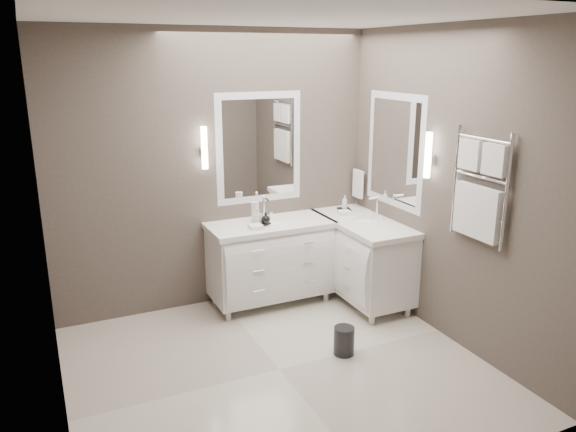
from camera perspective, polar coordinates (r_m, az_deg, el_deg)
name	(u,v)px	position (r m, az deg, el deg)	size (l,w,h in m)	color
floor	(279,370)	(4.69, -0.90, -15.38)	(3.20, 3.00, 0.01)	beige
ceiling	(278,14)	(4.01, -1.07, 19.83)	(3.20, 3.00, 0.01)	white
wall_back	(216,171)	(5.52, -7.33, 4.53)	(3.20, 0.01, 2.70)	#4C433D
wall_front	(399,279)	(2.91, 11.19, -6.28)	(3.20, 0.01, 2.70)	#4C433D
wall_left	(44,236)	(3.82, -23.58, -1.90)	(0.01, 3.00, 2.70)	#4C433D
wall_right	(450,187)	(5.00, 16.12, 2.81)	(0.01, 3.00, 2.70)	#4C433D
vanity_back	(270,257)	(5.65, -1.79, -4.19)	(1.24, 0.59, 0.97)	white
vanity_right	(362,255)	(5.77, 7.53, -3.91)	(0.59, 1.24, 0.97)	white
mirror_back	(259,148)	(5.62, -2.94, 6.91)	(0.90, 0.02, 1.10)	white
mirror_right	(395,150)	(5.57, 10.79, 6.55)	(0.02, 0.90, 1.10)	white
sconce_back	(204,149)	(5.37, -8.49, 6.78)	(0.06, 0.06, 0.40)	white
sconce_right	(428,156)	(5.07, 14.03, 5.93)	(0.06, 0.06, 0.40)	white
towel_bar_corner	(358,183)	(6.08, 7.13, 3.33)	(0.03, 0.22, 0.30)	white
towel_ladder	(479,193)	(4.67, 18.83, 2.20)	(0.06, 0.58, 0.90)	white
waste_bin	(344,341)	(4.87, 5.70, -12.49)	(0.17, 0.17, 0.24)	black
amenity_tray_back	(262,224)	(5.46, -2.68, -0.80)	(0.14, 0.11, 0.02)	black
amenity_tray_right	(344,210)	(5.97, 5.75, 0.62)	(0.12, 0.16, 0.02)	black
water_bottle	(255,213)	(5.48, -3.35, 0.33)	(0.08, 0.08, 0.22)	silver
soap_bottle_a	(258,216)	(5.44, -3.06, 0.02)	(0.06, 0.06, 0.14)	white
soap_bottle_b	(266,218)	(5.42, -2.27, -0.18)	(0.09, 0.09, 0.11)	black
soap_bottle_c	(345,202)	(5.95, 5.77, 1.41)	(0.06, 0.06, 0.15)	white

